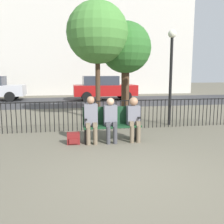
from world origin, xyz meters
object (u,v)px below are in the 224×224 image
(tree_0, at_px, (126,49))
(park_bench, at_px, (111,123))
(seated_person_0, at_px, (91,117))
(seated_person_2, at_px, (134,116))
(parked_car_1, at_px, (104,88))
(lamp_post, at_px, (171,62))
(tree_1, at_px, (97,33))
(backpack, at_px, (73,138))
(seated_person_1, at_px, (111,118))

(tree_0, bearing_deg, park_bench, -108.58)
(seated_person_0, xyz_separation_m, seated_person_2, (1.14, -0.00, -0.01))
(park_bench, relative_size, parked_car_1, 0.36)
(lamp_post, xyz_separation_m, parked_car_1, (-1.06, 8.53, -1.35))
(lamp_post, bearing_deg, parked_car_1, 97.08)
(seated_person_2, bearing_deg, tree_0, 79.71)
(lamp_post, bearing_deg, tree_1, 146.25)
(seated_person_2, relative_size, tree_1, 0.26)
(seated_person_2, xyz_separation_m, tree_0, (0.73, 4.02, 2.14))
(tree_1, bearing_deg, backpack, -107.55)
(seated_person_2, distance_m, tree_1, 4.34)
(seated_person_0, bearing_deg, backpack, -177.28)
(park_bench, height_order, seated_person_2, seated_person_2)
(seated_person_0, height_order, seated_person_2, seated_person_0)
(park_bench, relative_size, seated_person_0, 1.24)
(seated_person_2, bearing_deg, park_bench, 167.58)
(seated_person_2, distance_m, lamp_post, 3.00)
(backpack, bearing_deg, park_bench, 8.18)
(seated_person_2, bearing_deg, backpack, -179.29)
(seated_person_2, relative_size, lamp_post, 0.36)
(parked_car_1, bearing_deg, seated_person_0, -100.37)
(seated_person_2, bearing_deg, tree_1, 98.66)
(tree_0, height_order, parked_car_1, tree_0)
(parked_car_1, bearing_deg, seated_person_2, -94.17)
(seated_person_1, height_order, lamp_post, lamp_post)
(lamp_post, bearing_deg, seated_person_0, -148.04)
(park_bench, xyz_separation_m, backpack, (-1.02, -0.15, -0.34))
(seated_person_0, height_order, parked_car_1, parked_car_1)
(seated_person_2, height_order, parked_car_1, parked_car_1)
(tree_0, relative_size, parked_car_1, 0.93)
(park_bench, distance_m, parked_car_1, 10.34)
(tree_0, bearing_deg, tree_1, -153.94)
(tree_1, bearing_deg, parked_car_1, 79.62)
(seated_person_0, xyz_separation_m, tree_1, (0.62, 3.41, 2.63))
(parked_car_1, bearing_deg, tree_0, -90.25)
(backpack, height_order, lamp_post, lamp_post)
(seated_person_0, bearing_deg, lamp_post, 31.96)
(seated_person_1, bearing_deg, seated_person_0, 179.71)
(seated_person_1, xyz_separation_m, tree_0, (1.35, 4.02, 2.16))
(seated_person_1, xyz_separation_m, lamp_post, (2.44, 1.85, 1.53))
(lamp_post, distance_m, parked_car_1, 8.70)
(park_bench, height_order, tree_1, tree_1)
(backpack, bearing_deg, seated_person_0, 2.72)
(lamp_post, height_order, parked_car_1, lamp_post)
(tree_0, bearing_deg, seated_person_0, -114.97)
(tree_1, bearing_deg, seated_person_1, -91.79)
(seated_person_1, xyz_separation_m, parked_car_1, (1.38, 10.38, 0.18))
(seated_person_0, bearing_deg, tree_1, 79.66)
(seated_person_2, distance_m, backpack, 1.69)
(backpack, distance_m, tree_0, 5.37)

